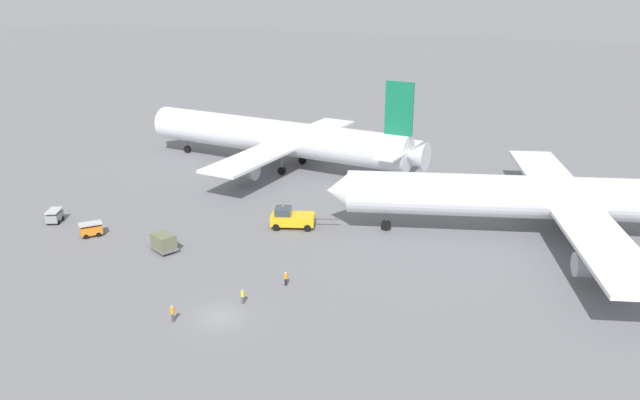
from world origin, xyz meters
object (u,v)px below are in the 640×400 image
(airliner_at_gate_left, at_px, (277,138))
(airliner_being_pushed, at_px, (556,199))
(gse_baggage_cart_near_cluster, at_px, (55,216))
(pushback_tug, at_px, (291,218))
(ground_crew_ramp_agent_by_cones, at_px, (286,278))
(ground_crew_marshaller_foreground, at_px, (172,313))
(gse_baggage_cart_trailing, at_px, (91,230))
(ground_crew_wing_walker_right, at_px, (243,296))
(gse_container_dolly_flat, at_px, (164,242))

(airliner_at_gate_left, relative_size, airliner_being_pushed, 0.98)
(airliner_being_pushed, relative_size, gse_baggage_cart_near_cluster, 17.19)
(pushback_tug, relative_size, ground_crew_ramp_agent_by_cones, 5.66)
(ground_crew_marshaller_foreground, bearing_deg, pushback_tug, 90.24)
(airliner_being_pushed, bearing_deg, gse_baggage_cart_trailing, -156.63)
(airliner_being_pushed, distance_m, ground_crew_wing_walker_right, 40.38)
(airliner_being_pushed, height_order, ground_crew_ramp_agent_by_cones, airliner_being_pushed)
(gse_container_dolly_flat, bearing_deg, gse_baggage_cart_trailing, 179.34)
(gse_baggage_cart_trailing, bearing_deg, pushback_tug, 30.33)
(gse_container_dolly_flat, xyz_separation_m, ground_crew_ramp_agent_by_cones, (17.01, -2.04, -0.38))
(airliner_at_gate_left, bearing_deg, airliner_being_pushed, -16.40)
(ground_crew_ramp_agent_by_cones, bearing_deg, ground_crew_wing_walker_right, -112.93)
(ground_crew_wing_walker_right, distance_m, ground_crew_marshaller_foreground, 7.09)
(ground_crew_ramp_agent_by_cones, bearing_deg, ground_crew_marshaller_foreground, -120.79)
(gse_container_dolly_flat, bearing_deg, ground_crew_ramp_agent_by_cones, -6.83)
(gse_container_dolly_flat, relative_size, ground_crew_ramp_agent_by_cones, 2.47)
(airliner_at_gate_left, xyz_separation_m, gse_baggage_cart_trailing, (-7.57, -35.99, -4.24))
(pushback_tug, bearing_deg, gse_baggage_cart_trailing, -149.67)
(gse_container_dolly_flat, distance_m, ground_crew_marshaller_foreground, 16.64)
(airliner_at_gate_left, relative_size, gse_container_dolly_flat, 13.87)
(ground_crew_wing_walker_right, distance_m, ground_crew_ramp_agent_by_cones, 5.60)
(airliner_being_pushed, relative_size, pushback_tug, 6.17)
(ground_crew_wing_walker_right, height_order, ground_crew_marshaller_foreground, ground_crew_marshaller_foreground)
(gse_container_dolly_flat, xyz_separation_m, gse_baggage_cart_near_cluster, (-18.84, 1.81, -0.31))
(airliner_being_pushed, height_order, pushback_tug, airliner_being_pushed)
(ground_crew_wing_walker_right, bearing_deg, gse_baggage_cart_near_cluster, 165.03)
(gse_container_dolly_flat, xyz_separation_m, ground_crew_wing_walker_right, (14.83, -7.19, -0.38))
(ground_crew_ramp_agent_by_cones, bearing_deg, gse_baggage_cart_near_cluster, 173.88)
(pushback_tug, bearing_deg, gse_container_dolly_flat, -129.32)
(gse_baggage_cart_near_cluster, height_order, ground_crew_wing_walker_right, gse_baggage_cart_near_cluster)
(gse_container_dolly_flat, height_order, gse_baggage_cart_near_cluster, gse_container_dolly_flat)
(airliner_at_gate_left, height_order, pushback_tug, airliner_at_gate_left)
(airliner_at_gate_left, bearing_deg, ground_crew_ramp_agent_by_cones, -61.66)
(ground_crew_marshaller_foreground, bearing_deg, ground_crew_wing_walker_right, 53.01)
(pushback_tug, relative_size, ground_crew_wing_walker_right, 5.67)
(airliner_at_gate_left, distance_m, gse_baggage_cart_near_cluster, 37.79)
(gse_baggage_cart_near_cluster, distance_m, ground_crew_wing_walker_right, 34.84)
(ground_crew_ramp_agent_by_cones, relative_size, ground_crew_marshaller_foreground, 0.90)
(gse_baggage_cart_trailing, relative_size, ground_crew_marshaller_foreground, 1.81)
(gse_baggage_cart_trailing, distance_m, ground_crew_wing_walker_right, 26.98)
(pushback_tug, xyz_separation_m, gse_container_dolly_flat, (-10.45, -12.76, -0.07))
(airliner_being_pushed, height_order, gse_container_dolly_flat, airliner_being_pushed)
(airliner_at_gate_left, height_order, ground_crew_ramp_agent_by_cones, airliner_at_gate_left)
(ground_crew_marshaller_foreground, bearing_deg, gse_baggage_cart_near_cluster, 153.50)
(pushback_tug, height_order, gse_baggage_cart_near_cluster, pushback_tug)
(airliner_being_pushed, relative_size, gse_container_dolly_flat, 14.11)
(pushback_tug, relative_size, gse_baggage_cart_near_cluster, 2.79)
(ground_crew_wing_walker_right, bearing_deg, ground_crew_ramp_agent_by_cones, 67.07)
(pushback_tug, bearing_deg, gse_baggage_cart_near_cluster, -159.49)
(airliner_at_gate_left, height_order, airliner_being_pushed, airliner_at_gate_left)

